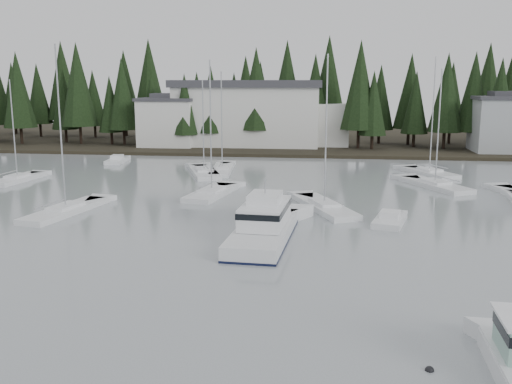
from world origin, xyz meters
TOP-DOWN VIEW (x-y plane):
  - far_shore_land at (0.00, 97.00)m, footprint 240.00×54.00m
  - conifer_treeline at (0.00, 86.00)m, footprint 200.00×22.00m
  - house_west at (-18.00, 79.00)m, footprint 9.54×7.42m
  - house_east_a at (36.00, 78.00)m, footprint 10.60×8.48m
  - harbor_inn at (-2.96, 82.34)m, footprint 29.50×11.50m
  - cabin_cruiser_center at (4.01, 25.69)m, footprint 4.48×12.14m
  - sailboat_0 at (-14.02, 31.72)m, footprint 4.29×10.39m
  - sailboat_3 at (20.17, 48.36)m, footprint 6.92×10.01m
  - sailboat_4 at (21.00, 56.80)m, footprint 6.39×8.77m
  - sailboat_7 at (-26.73, 46.34)m, footprint 3.18×8.36m
  - sailboat_9 at (-6.52, 53.82)m, footprint 6.16×10.72m
  - sailboat_10 at (8.32, 36.05)m, footprint 6.38×10.46m
  - sailboat_11 at (-2.97, 41.03)m, footprint 4.37×9.36m
  - sailboat_13 at (-4.67, 56.19)m, footprint 3.34×10.55m
  - runabout_1 at (13.61, 31.48)m, footprint 3.38×5.46m
  - runabout_3 at (-20.90, 62.53)m, footprint 2.68×5.85m
  - mooring_buoy_dark at (12.66, 7.37)m, footprint 0.37×0.37m

SIDE VIEW (x-z plane):
  - far_shore_land at x=0.00m, z-range -0.50..0.50m
  - conifer_treeline at x=0.00m, z-range -10.00..10.00m
  - mooring_buoy_dark at x=12.66m, z-range -0.19..0.19m
  - sailboat_9 at x=-6.52m, z-range -5.90..6.01m
  - sailboat_3 at x=20.17m, z-range -6.50..6.63m
  - sailboat_13 at x=-4.67m, z-range -6.43..6.57m
  - sailboat_7 at x=-26.73m, z-range -5.94..6.09m
  - sailboat_11 at x=-2.97m, z-range -6.87..7.02m
  - sailboat_10 at x=8.32m, z-range -6.99..7.15m
  - sailboat_0 at x=-14.02m, z-range -7.36..7.53m
  - sailboat_4 at x=21.00m, z-range -7.27..7.45m
  - runabout_3 at x=-20.90m, z-range -0.58..0.84m
  - runabout_1 at x=13.61m, z-range -0.58..0.84m
  - cabin_cruiser_center at x=4.01m, z-range -1.79..3.33m
  - house_west at x=-18.00m, z-range 0.28..9.03m
  - house_east_a at x=36.00m, z-range 0.28..9.53m
  - harbor_inn at x=-2.96m, z-range 0.33..11.23m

